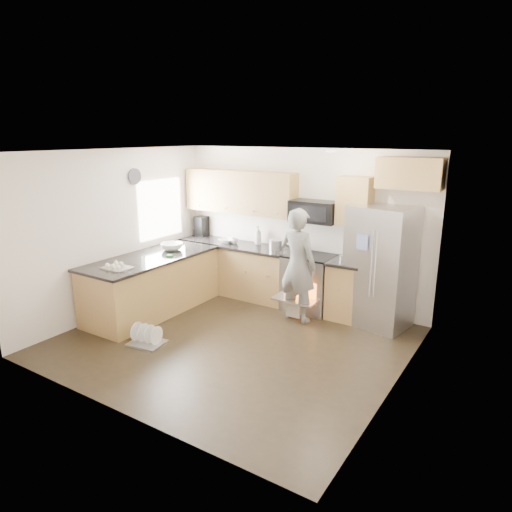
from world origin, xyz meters
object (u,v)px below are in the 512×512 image
Objects in this scene: stove_range at (310,270)px; person at (298,265)px; dish_rack at (147,339)px; refrigerator at (380,267)px.

person is (0.04, -0.49, 0.20)m from stove_range.
person is at bearing 54.97° from dish_rack.
stove_range is 0.99× the size of refrigerator.
refrigerator is at bearing -146.15° from person.
person is 3.45× the size of dish_rack.
person is (-1.11, -0.50, -0.03)m from refrigerator.
stove_range is 2.79m from dish_rack.
dish_rack is at bearing -125.53° from refrigerator.
stove_range is 3.51× the size of dish_rack.
person is at bearing -85.65° from stove_range.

